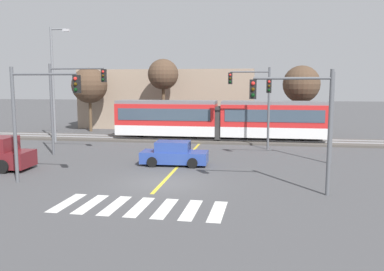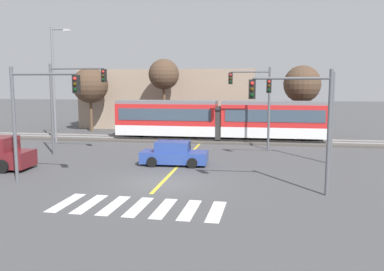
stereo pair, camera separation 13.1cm
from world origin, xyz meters
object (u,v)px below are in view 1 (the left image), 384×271
object	(u,v)px
light_rail_tram	(219,118)
street_lamp_west	(54,79)
traffic_light_near_left	(36,106)
traffic_light_far_right	(255,96)
traffic_light_mid_left	(69,94)
bare_tree_far_west	(89,86)
traffic_light_mid_right	(309,102)
traffic_light_near_right	(301,112)
sedan_crossing	(174,154)
bare_tree_east	(301,84)
bare_tree_west	(163,75)

from	to	relation	value
light_rail_tram	street_lamp_west	bearing A→B (deg)	-168.25
traffic_light_near_left	traffic_light_far_right	distance (m)	16.90
light_rail_tram	traffic_light_far_right	bearing A→B (deg)	-50.75
traffic_light_mid_left	bare_tree_far_west	distance (m)	14.70
traffic_light_mid_right	street_lamp_west	bearing A→B (deg)	163.44
traffic_light_near_left	traffic_light_near_right	distance (m)	13.13
traffic_light_mid_right	traffic_light_far_right	distance (m)	6.16
street_lamp_west	traffic_light_mid_left	bearing A→B (deg)	-54.70
sedan_crossing	traffic_light_near_left	size ratio (longest dim) A/B	0.71
traffic_light_near_right	traffic_light_far_right	size ratio (longest dim) A/B	0.91
traffic_light_mid_left	bare_tree_east	bearing A→B (deg)	38.25
street_lamp_west	bare_tree_west	world-z (taller)	street_lamp_west
traffic_light_mid_right	traffic_light_far_right	world-z (taller)	traffic_light_far_right
light_rail_tram	traffic_light_near_left	xyz separation A→B (m)	(-7.81, -16.74, 1.94)
traffic_light_near_right	bare_tree_far_west	distance (m)	29.55
traffic_light_near_right	bare_tree_far_west	size ratio (longest dim) A/B	0.85
street_lamp_west	bare_tree_far_west	xyz separation A→B (m)	(-0.30, 8.18, -0.59)
bare_tree_far_west	bare_tree_west	xyz separation A→B (m)	(8.03, 0.01, 1.10)
bare_tree_west	traffic_light_near_right	bearing A→B (deg)	-62.31
bare_tree_east	traffic_light_mid_left	bearing A→B (deg)	-141.75
traffic_light_near_left	street_lamp_west	xyz separation A→B (m)	(-6.18, 13.83, 1.49)
street_lamp_west	bare_tree_far_west	world-z (taller)	street_lamp_west
traffic_light_mid_right	bare_tree_west	xyz separation A→B (m)	(-12.85, 14.31, 2.05)
bare_tree_far_west	traffic_light_near_right	bearing A→B (deg)	-48.36
traffic_light_near_left	traffic_light_far_right	xyz separation A→B (m)	(11.00, 12.84, 0.21)
street_lamp_west	traffic_light_near_right	bearing A→B (deg)	-35.72
sedan_crossing	traffic_light_far_right	world-z (taller)	traffic_light_far_right
bare_tree_west	bare_tree_east	bearing A→B (deg)	-1.17
traffic_light_near_left	bare_tree_far_west	world-z (taller)	bare_tree_far_west
bare_tree_west	bare_tree_east	xyz separation A→B (m)	(13.83, -0.28, -0.96)
light_rail_tram	bare_tree_far_west	size ratio (longest dim) A/B	2.72
street_lamp_west	bare_tree_east	bearing A→B (deg)	20.15
traffic_light_far_right	traffic_light_near_right	bearing A→B (deg)	-80.60
traffic_light_near_left	traffic_light_mid_left	distance (m)	8.26
bare_tree_east	street_lamp_west	bearing A→B (deg)	-159.85
bare_tree_far_west	sedan_crossing	bearing A→B (deg)	-52.54
sedan_crossing	bare_tree_east	xyz separation A→B (m)	(9.38, 16.01, 4.34)
traffic_light_mid_right	bare_tree_east	bearing A→B (deg)	86.02
traffic_light_near_right	traffic_light_mid_left	bearing A→B (deg)	152.04
sedan_crossing	traffic_light_near_left	xyz separation A→B (m)	(-5.99, -5.72, 3.29)
traffic_light_mid_left	traffic_light_near_right	size ratio (longest dim) A/B	1.13
sedan_crossing	light_rail_tram	bearing A→B (deg)	80.64
traffic_light_near_left	sedan_crossing	bearing A→B (deg)	43.67
traffic_light_mid_left	traffic_light_mid_right	bearing A→B (deg)	-1.00
bare_tree_east	traffic_light_mid_right	bearing A→B (deg)	-93.98
traffic_light_mid_left	bare_tree_east	xyz separation A→B (m)	(17.42, 13.74, 0.67)
light_rail_tram	traffic_light_mid_right	distance (m)	11.34
bare_tree_east	traffic_light_near_left	bearing A→B (deg)	-125.27
traffic_light_mid_right	bare_tree_west	world-z (taller)	bare_tree_west
sedan_crossing	street_lamp_west	distance (m)	15.39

